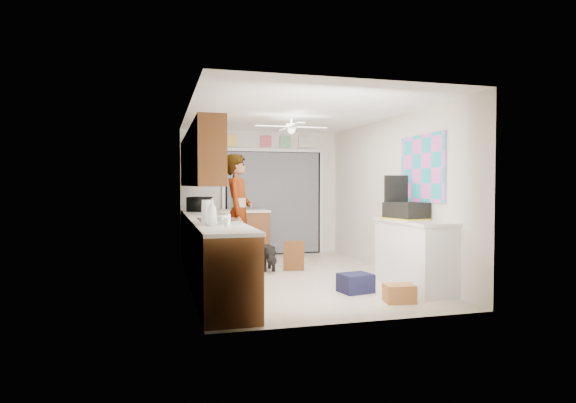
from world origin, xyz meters
TOP-DOWN VIEW (x-y plane):
  - floor at (0.00, 0.00)m, footprint 5.00×5.00m
  - ceiling at (0.00, 0.00)m, footprint 5.00×5.00m
  - wall_back at (0.00, 2.50)m, footprint 3.20×0.00m
  - wall_front at (0.00, -2.50)m, footprint 3.20×0.00m
  - wall_left at (-1.60, 0.00)m, footprint 0.00×5.00m
  - wall_right at (1.60, 0.00)m, footprint 0.00×5.00m
  - left_base_cabinets at (-1.30, 0.00)m, footprint 0.60×4.80m
  - left_countertop at (-1.29, 0.00)m, footprint 0.62×4.80m
  - upper_cabinets at (-1.44, 0.20)m, footprint 0.32×4.00m
  - sink_basin at (-1.29, -1.00)m, footprint 0.50×0.76m
  - faucet at (-1.48, -1.00)m, footprint 0.03×0.03m
  - peninsula_base at (-0.50, 2.00)m, footprint 1.00×0.60m
  - peninsula_top at (-0.50, 2.00)m, footprint 1.04×0.64m
  - back_opening_recess at (0.25, 2.47)m, footprint 2.00×0.06m
  - curtain_panel at (0.25, 2.43)m, footprint 1.90×0.03m
  - door_trim_left at (-0.77, 2.44)m, footprint 0.06×0.04m
  - door_trim_right at (1.27, 2.44)m, footprint 0.06×0.04m
  - door_trim_head at (0.25, 2.44)m, footprint 2.10×0.04m
  - header_frame_0 at (-0.60, 2.47)m, footprint 0.22×0.02m
  - header_frame_2 at (0.10, 2.47)m, footprint 0.22×0.02m
  - header_frame_3 at (0.50, 2.47)m, footprint 0.22×0.02m
  - header_frame_4 at (0.90, 2.47)m, footprint 0.22×0.02m
  - route66_sign at (-0.95, 2.47)m, footprint 0.22×0.02m
  - right_counter_base at (1.35, -1.20)m, footprint 0.50×1.40m
  - right_counter_top at (1.34, -1.20)m, footprint 0.54×1.44m
  - abstract_painting at (1.58, -1.00)m, footprint 0.03×1.15m
  - ceiling_fan at (0.00, 0.20)m, footprint 1.14×1.14m
  - microwave at (-1.30, 1.68)m, footprint 0.49×0.57m
  - soap_bottle at (-1.41, -1.44)m, footprint 0.14×0.14m
  - cup at (-1.24, -1.28)m, footprint 0.16×0.16m
  - jar_a at (-1.19, -1.13)m, footprint 0.10×0.10m
  - jar_b at (-1.25, -1.57)m, footprint 0.08×0.08m
  - paper_towel_roll at (-1.44, -1.19)m, footprint 0.15×0.15m
  - suitcase at (1.32, -1.02)m, footprint 0.51×0.62m
  - suitcase_rim at (1.32, -1.02)m, footprint 0.55×0.66m
  - suitcase_lid at (1.32, -0.73)m, footprint 0.42×0.12m
  - cardboard_box at (0.78, -1.86)m, footprint 0.39×0.32m
  - navy_crate at (0.49, -1.21)m, footprint 0.46×0.40m
  - cabinet_door_panel at (0.12, 0.48)m, footprint 0.36×0.19m
  - man at (-0.77, 0.65)m, footprint 0.67×0.81m
  - dog at (-0.28, 0.70)m, footprint 0.26×0.59m

SIDE VIEW (x-z plane):
  - floor at x=0.00m, z-range 0.00..0.00m
  - cardboard_box at x=0.78m, z-range 0.00..0.22m
  - navy_crate at x=0.49m, z-range 0.00..0.25m
  - dog at x=-0.28m, z-range 0.00..0.46m
  - cabinet_door_panel at x=0.12m, z-range 0.00..0.51m
  - left_base_cabinets at x=-1.30m, z-range 0.00..0.90m
  - peninsula_base at x=-0.50m, z-range 0.00..0.90m
  - right_counter_base at x=1.35m, z-range 0.00..0.90m
  - left_countertop at x=-1.29m, z-range 0.90..0.94m
  - peninsula_top at x=-0.50m, z-range 0.90..0.94m
  - right_counter_top at x=1.34m, z-range 0.90..0.94m
  - suitcase_rim at x=1.32m, z-range 0.94..0.96m
  - sink_basin at x=-1.29m, z-range 0.92..0.98m
  - man at x=-0.77m, z-range 0.00..1.91m
  - jar_b at x=-1.25m, z-range 0.94..1.04m
  - cup at x=-1.24m, z-range 0.94..1.05m
  - jar_a at x=-1.19m, z-range 0.94..1.06m
  - faucet at x=-1.48m, z-range 0.94..1.16m
  - back_opening_recess at x=0.25m, z-range 0.00..2.10m
  - door_trim_left at x=-0.77m, z-range 0.00..2.10m
  - door_trim_right at x=1.27m, z-range 0.00..2.10m
  - curtain_panel at x=0.25m, z-range 0.03..2.08m
  - suitcase at x=1.32m, z-range 0.94..1.17m
  - microwave at x=-1.30m, z-range 0.94..1.20m
  - paper_towel_roll at x=-1.44m, z-range 0.94..1.24m
  - soap_bottle at x=-1.41m, z-range 0.94..1.26m
  - wall_back at x=0.00m, z-range -0.35..2.85m
  - wall_front at x=0.00m, z-range -0.35..2.85m
  - wall_left at x=-1.60m, z-range -1.25..3.75m
  - wall_right at x=1.60m, z-range -1.25..3.75m
  - suitcase_lid at x=1.32m, z-range 1.06..1.56m
  - abstract_painting at x=1.58m, z-range 1.17..2.12m
  - upper_cabinets at x=-1.44m, z-range 1.40..2.20m
  - door_trim_head at x=0.25m, z-range 2.09..2.15m
  - header_frame_0 at x=-0.60m, z-range 2.19..2.41m
  - header_frame_2 at x=0.10m, z-range 2.19..2.41m
  - header_frame_3 at x=0.50m, z-range 2.19..2.41m
  - header_frame_4 at x=0.90m, z-range 2.19..2.41m
  - route66_sign at x=-0.95m, z-range 2.17..2.43m
  - ceiling_fan at x=0.00m, z-range 2.20..2.44m
  - ceiling at x=0.00m, z-range 2.50..2.50m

